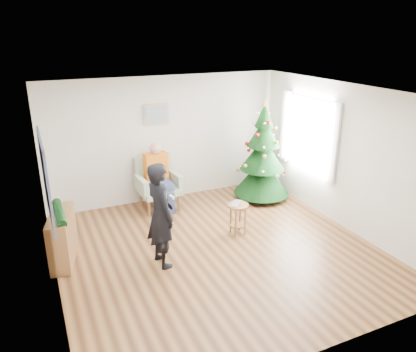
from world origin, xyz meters
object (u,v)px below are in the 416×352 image
armchair (158,190)px  standing_man (160,215)px  console (63,237)px  christmas_tree (263,155)px  stool (238,219)px

armchair → standing_man: standing_man is taller
armchair → console: armchair is taller
christmas_tree → armchair: (-2.18, 0.43, -0.57)m
christmas_tree → standing_man: (-2.79, -1.63, -0.13)m
console → christmas_tree: bearing=25.8°
armchair → standing_man: bearing=-109.9°
console → standing_man: bearing=-14.3°
christmas_tree → stool: size_ratio=3.76×
stool → christmas_tree: bearing=45.0°
stool → console: console is taller
christmas_tree → console: christmas_tree is taller
armchair → standing_man: 2.19m
standing_man → console: (-1.38, 0.73, -0.43)m
christmas_tree → stool: (-1.25, -1.25, -0.67)m
standing_man → armchair: bearing=-23.7°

